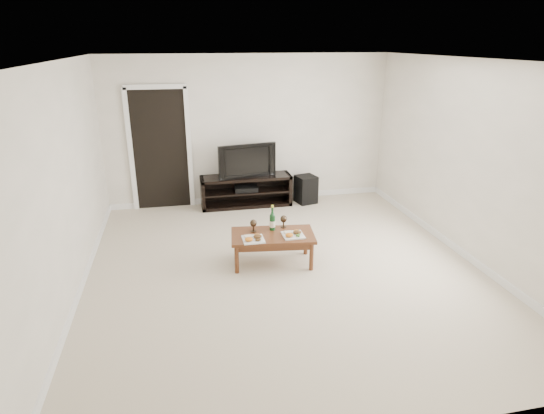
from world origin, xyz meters
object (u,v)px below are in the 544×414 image
(coffee_table, at_px, (273,249))
(subwoofer, at_px, (306,189))
(television, at_px, (246,160))
(media_console, at_px, (246,191))

(coffee_table, bearing_deg, subwoofer, 64.03)
(coffee_table, bearing_deg, television, 89.97)
(media_console, distance_m, television, 0.57)
(media_console, distance_m, subwoofer, 1.09)
(media_console, xyz_separation_m, coffee_table, (-0.00, -2.30, -0.07))
(television, relative_size, subwoofer, 2.05)
(subwoofer, xyz_separation_m, coffee_table, (-1.09, -2.24, -0.04))
(media_console, height_order, coffee_table, media_console)
(media_console, relative_size, television, 1.55)
(coffee_table, bearing_deg, media_console, 89.97)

